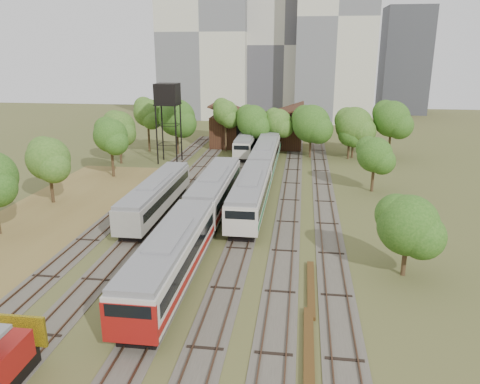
# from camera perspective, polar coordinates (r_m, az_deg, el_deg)

# --- Properties ---
(ground) EXTENTS (240.00, 240.00, 0.00)m
(ground) POSITION_cam_1_polar(r_m,az_deg,el_deg) (32.58, -6.32, -14.08)
(ground) COLOR #475123
(ground) RESTS_ON ground
(dry_grass_patch) EXTENTS (14.00, 60.00, 0.04)m
(dry_grass_patch) POSITION_cam_1_polar(r_m,az_deg,el_deg) (46.25, -26.12, -6.10)
(dry_grass_patch) COLOR brown
(dry_grass_patch) RESTS_ON ground
(tracks) EXTENTS (24.60, 80.00, 0.19)m
(tracks) POSITION_cam_1_polar(r_m,az_deg,el_deg) (55.21, -0.84, -0.71)
(tracks) COLOR #4C473D
(tracks) RESTS_ON ground
(railcar_red_set) EXTENTS (3.25, 34.58, 4.03)m
(railcar_red_set) POSITION_cam_1_polar(r_m,az_deg,el_deg) (42.53, -5.25, -3.25)
(railcar_red_set) COLOR black
(railcar_red_set) RESTS_ON ground
(railcar_green_set) EXTENTS (3.19, 52.08, 3.95)m
(railcar_green_set) POSITION_cam_1_polar(r_m,az_deg,el_deg) (66.05, 3.01, 4.05)
(railcar_green_set) COLOR black
(railcar_green_set) RESTS_ON ground
(railcar_rear) EXTENTS (2.80, 16.08, 3.46)m
(railcar_rear) POSITION_cam_1_polar(r_m,az_deg,el_deg) (79.43, 0.92, 6.06)
(railcar_rear) COLOR black
(railcar_rear) RESTS_ON ground
(old_grey_coach) EXTENTS (2.87, 18.00, 3.55)m
(old_grey_coach) POSITION_cam_1_polar(r_m,az_deg,el_deg) (50.47, -10.16, -0.42)
(old_grey_coach) COLOR black
(old_grey_coach) RESTS_ON ground
(water_tower) EXTENTS (3.49, 3.49, 12.04)m
(water_tower) POSITION_cam_1_polar(r_m,az_deg,el_deg) (72.39, -8.84, 11.47)
(water_tower) COLOR black
(water_tower) RESTS_ON ground
(rail_pile_near) EXTENTS (0.60, 8.96, 0.30)m
(rail_pile_near) POSITION_cam_1_polar(r_m,az_deg,el_deg) (28.69, 8.38, -18.56)
(rail_pile_near) COLOR #533717
(rail_pile_near) RESTS_ON ground
(rail_pile_far) EXTENTS (0.53, 8.41, 0.27)m
(rail_pile_far) POSITION_cam_1_polar(r_m,az_deg,el_deg) (35.15, 8.64, -11.45)
(rail_pile_far) COLOR #533717
(rail_pile_far) RESTS_ON ground
(maintenance_shed) EXTENTS (16.45, 11.55, 7.58)m
(maintenance_shed) POSITION_cam_1_polar(r_m,az_deg,el_deg) (86.53, 2.18, 7.67)
(maintenance_shed) COLOR #381D14
(maintenance_shed) RESTS_ON ground
(tree_band_left) EXTENTS (7.81, 51.25, 8.16)m
(tree_band_left) POSITION_cam_1_polar(r_m,az_deg,el_deg) (54.64, -22.90, 3.71)
(tree_band_left) COLOR #382616
(tree_band_left) RESTS_ON ground
(tree_band_far) EXTENTS (45.28, 8.53, 9.20)m
(tree_band_far) POSITION_cam_1_polar(r_m,az_deg,el_deg) (77.22, 4.47, 8.71)
(tree_band_far) COLOR #382616
(tree_band_far) RESTS_ON ground
(tree_band_right) EXTENTS (5.29, 45.26, 6.76)m
(tree_band_right) POSITION_cam_1_polar(r_m,az_deg,el_deg) (53.09, 16.36, 2.59)
(tree_band_right) COLOR #382616
(tree_band_right) RESTS_ON ground
(tower_left) EXTENTS (22.00, 16.00, 42.00)m
(tower_left) POSITION_cam_1_polar(r_m,az_deg,el_deg) (124.70, -4.20, 18.78)
(tower_left) COLOR beige
(tower_left) RESTS_ON ground
(tower_centre) EXTENTS (20.00, 18.00, 36.00)m
(tower_centre) POSITION_cam_1_polar(r_m,az_deg,el_deg) (127.17, 5.60, 17.36)
(tower_centre) COLOR beige
(tower_centre) RESTS_ON ground
(tower_right) EXTENTS (18.00, 16.00, 48.00)m
(tower_right) POSITION_cam_1_polar(r_m,az_deg,el_deg) (119.48, 11.65, 20.03)
(tower_right) COLOR beige
(tower_right) RESTS_ON ground
(tower_far_right) EXTENTS (12.00, 12.00, 28.00)m
(tower_far_right) POSITION_cam_1_polar(r_m,az_deg,el_deg) (139.69, 19.42, 14.83)
(tower_far_right) COLOR #3A3B41
(tower_far_right) RESTS_ON ground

